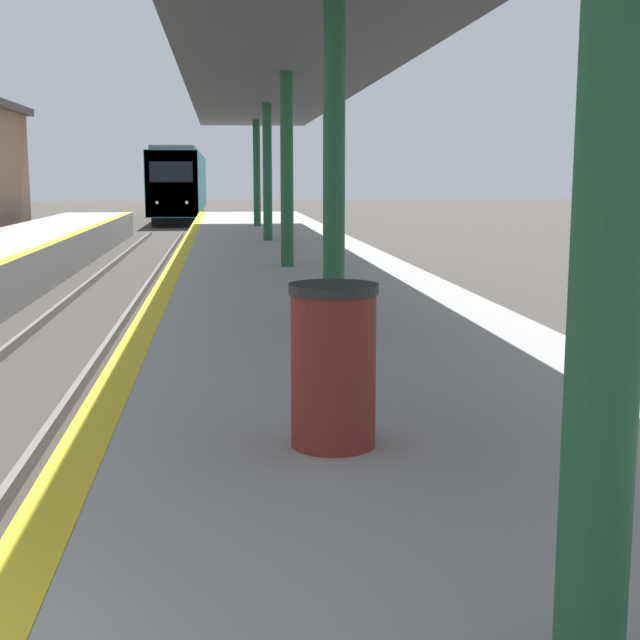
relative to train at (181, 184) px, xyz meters
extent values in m
cube|color=black|center=(0.00, 0.07, -1.88)|extent=(2.31, 21.10, 0.55)
cube|color=teal|center=(0.00, 0.07, 0.12)|extent=(2.72, 23.44, 3.45)
cube|color=red|center=(0.00, -11.57, 0.12)|extent=(2.67, 0.16, 3.38)
cube|color=black|center=(0.00, -11.63, 0.72)|extent=(2.18, 0.06, 1.03)
cube|color=#59595E|center=(0.00, 0.07, 1.96)|extent=(2.31, 22.27, 0.24)
sphere|color=white|center=(-0.75, -11.63, -0.83)|extent=(0.18, 0.18, 0.18)
sphere|color=white|center=(0.75, -11.63, -0.83)|extent=(0.18, 0.18, 0.18)
cylinder|color=#1E5133|center=(3.66, -55.37, 0.58)|extent=(0.23, 0.23, 3.40)
cylinder|color=#1E5133|center=(3.66, -48.71, 0.58)|extent=(0.23, 0.23, 3.40)
cylinder|color=#1E5133|center=(3.66, -42.05, 0.58)|extent=(0.23, 0.23, 3.40)
cylinder|color=#1E5133|center=(3.66, -35.40, 0.58)|extent=(0.23, 0.23, 3.40)
cylinder|color=#1E5133|center=(3.66, -28.74, 0.58)|extent=(0.23, 0.23, 3.40)
cube|color=#3F3F44|center=(3.66, -42.05, 2.38)|extent=(3.67, 33.29, 0.20)
cylinder|color=maroon|center=(3.14, -52.83, -0.66)|extent=(0.51, 0.51, 0.92)
cylinder|color=#262626|center=(3.14, -52.83, -0.17)|extent=(0.53, 0.53, 0.06)
camera|label=1|loc=(2.50, -57.95, 0.47)|focal=50.00mm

